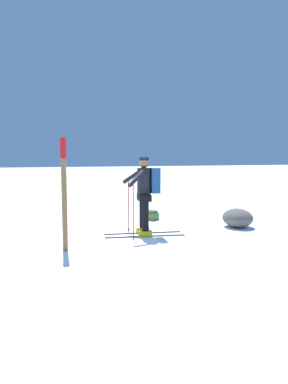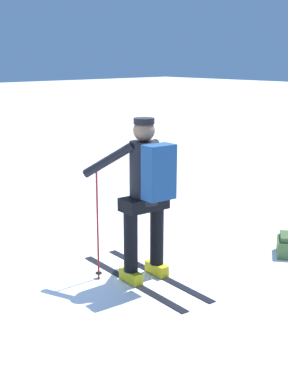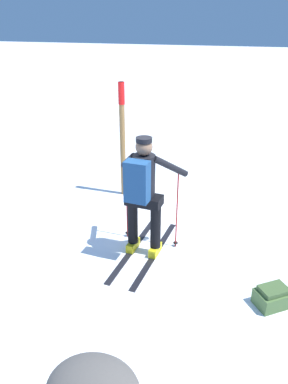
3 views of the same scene
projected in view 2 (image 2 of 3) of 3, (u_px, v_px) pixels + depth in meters
ground_plane at (103, 258)px, 6.43m from camera, size 80.00×80.00×0.00m
skier at (146, 190)px, 5.59m from camera, size 1.05×1.82×1.76m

